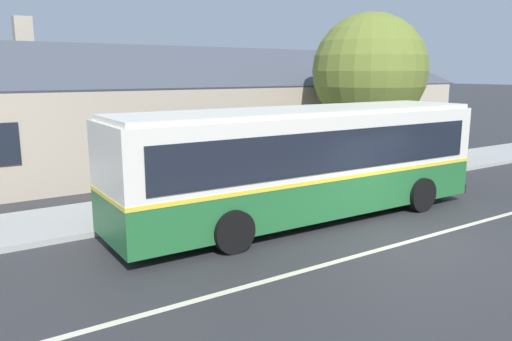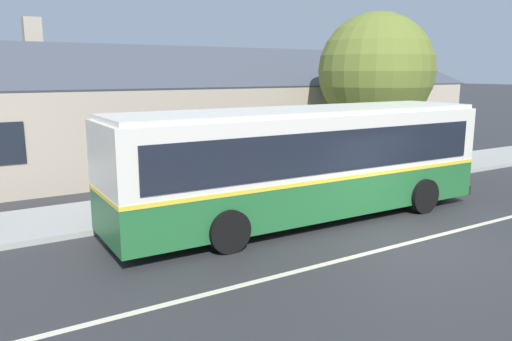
{
  "view_description": "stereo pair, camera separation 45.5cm",
  "coord_description": "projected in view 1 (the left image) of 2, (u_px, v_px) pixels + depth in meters",
  "views": [
    {
      "loc": [
        -9.58,
        -7.5,
        4.01
      ],
      "look_at": [
        -1.99,
        3.96,
        1.29
      ],
      "focal_mm": 35.0,
      "sensor_mm": 36.0,
      "label": 1
    },
    {
      "loc": [
        -9.2,
        -7.74,
        4.01
      ],
      "look_at": [
        -1.99,
        3.96,
        1.29
      ],
      "focal_mm": 35.0,
      "sensor_mm": 36.0,
      "label": 2
    }
  ],
  "objects": [
    {
      "name": "sidewalk_far",
      "position": [
        272.0,
        190.0,
        16.99
      ],
      "size": [
        60.0,
        3.0,
        0.15
      ],
      "primitive_type": "cube",
      "color": "#9E9E99",
      "rests_on": "ground"
    },
    {
      "name": "bus_stop_sign",
      "position": [
        387.0,
        138.0,
        18.29
      ],
      "size": [
        0.36,
        0.07,
        2.4
      ],
      "color": "gray",
      "rests_on": "sidewalk_far"
    },
    {
      "name": "street_tree_primary",
      "position": [
        370.0,
        71.0,
        20.1
      ],
      "size": [
        4.62,
        4.62,
        6.36
      ],
      "color": "#4C3828",
      "rests_on": "ground"
    },
    {
      "name": "ground_plane",
      "position": [
        414.0,
        240.0,
        12.1
      ],
      "size": [
        300.0,
        300.0,
        0.0
      ],
      "primitive_type": "plane",
      "color": "#2D2D30"
    },
    {
      "name": "lane_divider_stripe",
      "position": [
        414.0,
        240.0,
        12.1
      ],
      "size": [
        60.0,
        0.16,
        0.01
      ],
      "primitive_type": "cube",
      "color": "beige",
      "rests_on": "ground"
    },
    {
      "name": "transit_bus",
      "position": [
        305.0,
        160.0,
        13.56
      ],
      "size": [
        10.95,
        2.88,
        3.06
      ],
      "color": "#236633",
      "rests_on": "ground"
    },
    {
      "name": "community_building",
      "position": [
        191.0,
        118.0,
        24.14
      ],
      "size": [
        26.16,
        10.33,
        6.24
      ],
      "color": "tan",
      "rests_on": "ground"
    }
  ]
}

